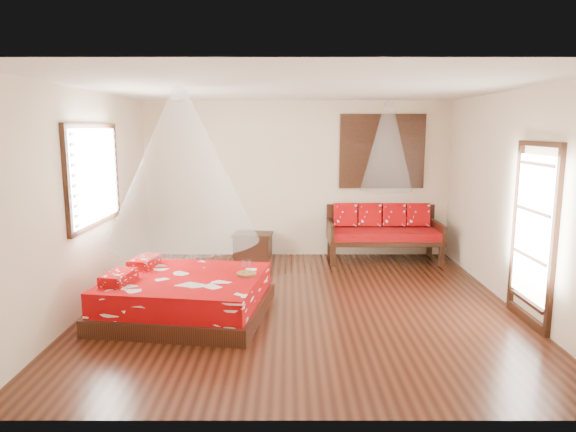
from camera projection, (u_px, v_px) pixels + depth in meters
name	position (u px, v px, depth m)	size (l,w,h in m)	color
room	(301.00, 200.00, 6.57)	(5.54, 5.54, 2.84)	black
bed	(185.00, 296.00, 6.37)	(2.16, 2.00, 0.63)	black
daybed	(383.00, 230.00, 9.07)	(1.96, 0.87, 0.98)	black
storage_chest	(253.00, 246.00, 9.18)	(0.73, 0.57, 0.46)	black
shutter_panel	(382.00, 151.00, 9.16)	(1.52, 0.06, 1.32)	black
window_left	(95.00, 175.00, 6.72)	(0.10, 1.74, 1.34)	black
glazed_door	(533.00, 235.00, 6.03)	(0.08, 1.02, 2.16)	black
wine_tray	(246.00, 271.00, 6.38)	(0.25, 0.25, 0.20)	brown
mosquito_net_main	(182.00, 167.00, 6.10)	(1.83, 1.83, 1.80)	silver
mosquito_net_daybed	(387.00, 147.00, 8.69)	(0.89, 0.89, 1.50)	silver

